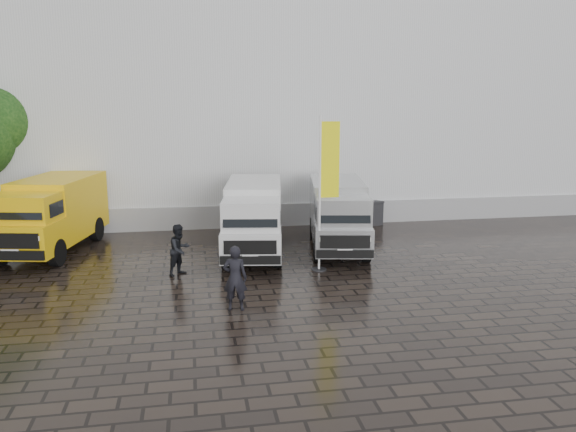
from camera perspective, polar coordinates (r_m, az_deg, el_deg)
The scene contains 10 objects.
ground at distance 17.32m, azimuth -0.23°, elevation -6.84°, with size 120.00×120.00×0.00m, color black.
exhibition_hall at distance 32.55m, azimuth -1.52°, elevation 12.54°, with size 44.00×16.00×12.00m, color silver.
hall_plinth at distance 25.11m, azimuth 1.23°, elevation 0.18°, with size 44.00×0.15×1.00m, color gray.
van_yellow at distance 22.33m, azimuth -22.97°, elevation -0.02°, with size 2.22×5.77×2.66m, color #E6B30C, non-canonical shape.
van_white at distance 20.38m, azimuth -3.52°, elevation -0.33°, with size 1.95×5.86×2.54m, color silver, non-canonical shape.
van_silver at distance 21.12m, azimuth 5.10°, elevation 0.01°, with size 1.92×5.76×2.49m, color #A9ACAE, non-canonical shape.
flagpole at distance 18.07m, azimuth 3.82°, elevation 3.14°, with size 0.88×0.50×5.05m.
wheelie_bin at distance 25.56m, azimuth 8.73°, elevation 0.33°, with size 0.64×0.64×1.07m, color black.
person_front at distance 15.00m, azimuth -5.40°, elevation -6.29°, with size 0.64×0.42×1.77m, color black.
person_tent at distance 18.24m, azimuth -10.95°, elevation -3.38°, with size 0.80×0.63×1.66m, color black.
Camera 1 is at (-2.75, -16.19, 5.49)m, focal length 35.00 mm.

